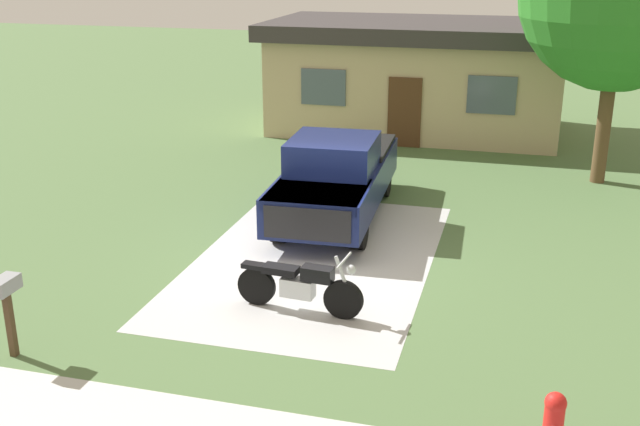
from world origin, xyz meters
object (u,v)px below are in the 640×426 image
Objects in this scene: motorcycle at (300,285)px; mailbox at (6,296)px; neighbor_house at (418,75)px; pickup_truck at (337,175)px; fire_hydrant at (553,426)px.

motorcycle is 4.51m from mailbox.
motorcycle is at bearing 34.45° from mailbox.
motorcycle is at bearing -89.38° from neighbor_house.
pickup_truck is at bearing 96.85° from motorcycle.
pickup_truck is at bearing 67.08° from mailbox.
pickup_truck reaches higher than fire_hydrant.
neighbor_house is (3.54, 16.51, 0.81)m from mailbox.
pickup_truck is (-0.58, 4.83, 0.48)m from motorcycle.
pickup_truck is 0.59× the size of neighbor_house.
motorcycle is at bearing -83.15° from pickup_truck.
mailbox is 16.91m from neighbor_house.
motorcycle is 4.89m from pickup_truck.
motorcycle is 0.23× the size of neighbor_house.
fire_hydrant is at bearing -2.85° from mailbox.
neighbor_house is (0.43, 9.15, 0.84)m from pickup_truck.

